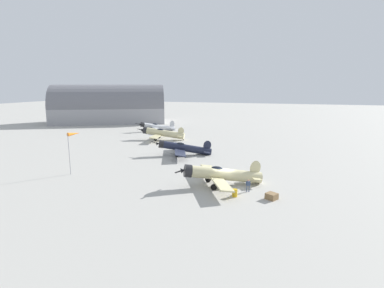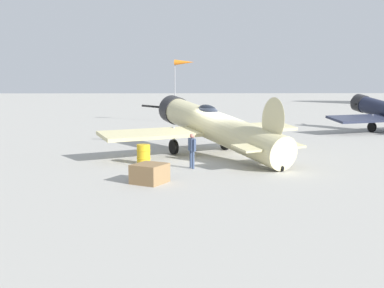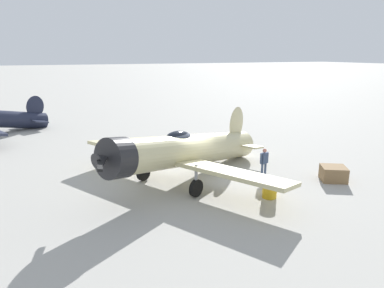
# 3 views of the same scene
# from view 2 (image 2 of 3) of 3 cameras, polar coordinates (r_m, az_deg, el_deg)

# --- Properties ---
(ground_plane) EXTENTS (400.00, 400.00, 0.00)m
(ground_plane) POSITION_cam_2_polar(r_m,az_deg,el_deg) (23.68, 3.35, -1.58)
(ground_plane) COLOR #A8A59E
(airplane_foreground) EXTENTS (11.23, 10.29, 3.29)m
(airplane_foreground) POSITION_cam_2_polar(r_m,az_deg,el_deg) (23.92, 2.69, 2.28)
(airplane_foreground) COLOR beige
(airplane_foreground) RESTS_ON ground_plane
(ground_crew_mechanic) EXTENTS (0.34, 0.58, 1.57)m
(ground_crew_mechanic) POSITION_cam_2_polar(r_m,az_deg,el_deg) (20.12, -0.00, -0.42)
(ground_crew_mechanic) COLOR #384766
(ground_crew_mechanic) RESTS_ON ground_plane
(equipment_crate) EXTENTS (1.57, 1.59, 0.73)m
(equipment_crate) POSITION_cam_2_polar(r_m,az_deg,el_deg) (17.26, -5.37, -3.73)
(equipment_crate) COLOR olive
(equipment_crate) RESTS_ON ground_plane
(fuel_drum) EXTENTS (0.67, 0.67, 0.93)m
(fuel_drum) POSITION_cam_2_polar(r_m,az_deg,el_deg) (21.46, -6.14, -1.29)
(fuel_drum) COLOR gold
(fuel_drum) RESTS_ON ground_plane
(windsock_mast) EXTENTS (2.09, 1.11, 6.30)m
(windsock_mast) POSITION_cam_2_polar(r_m,az_deg,el_deg) (46.02, -1.08, 9.96)
(windsock_mast) COLOR gray
(windsock_mast) RESTS_ON ground_plane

